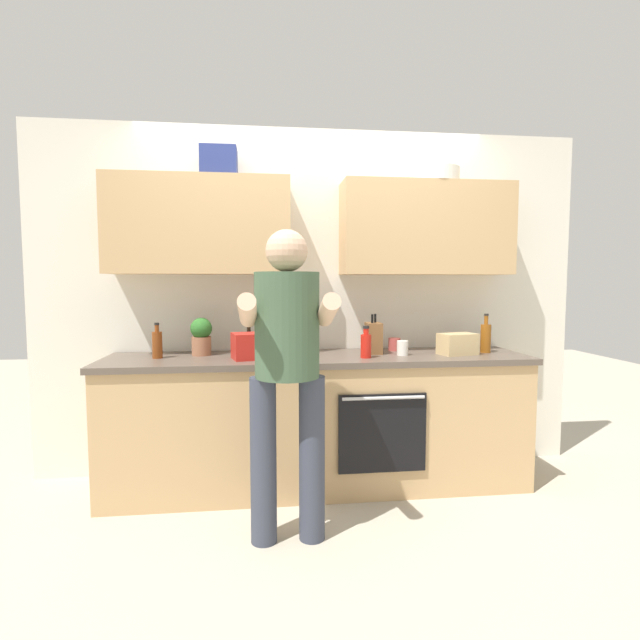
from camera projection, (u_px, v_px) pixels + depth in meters
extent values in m
plane|color=#B2A893|center=(319.00, 485.00, 3.32)|extent=(12.00, 12.00, 0.00)
cube|color=silver|center=(313.00, 302.00, 3.57)|extent=(4.00, 0.06, 2.50)
cube|color=tan|center=(200.00, 226.00, 3.25)|extent=(1.21, 0.32, 0.65)
cube|color=tan|center=(426.00, 229.00, 3.44)|extent=(1.21, 0.32, 0.65)
cylinder|color=silver|center=(436.00, 176.00, 3.42)|extent=(0.33, 0.33, 0.10)
cube|color=navy|center=(219.00, 163.00, 3.23)|extent=(0.24, 0.20, 0.20)
cube|color=tan|center=(319.00, 424.00, 3.28)|extent=(2.80, 0.60, 0.86)
cube|color=brown|center=(319.00, 359.00, 3.25)|extent=(2.84, 0.64, 0.04)
cube|color=black|center=(382.00, 433.00, 3.02)|extent=(0.56, 0.02, 0.50)
cylinder|color=silver|center=(384.00, 398.00, 2.97)|extent=(0.52, 0.02, 0.02)
cylinder|color=#383D4C|center=(263.00, 460.00, 2.56)|extent=(0.14, 0.14, 0.90)
cylinder|color=#383D4C|center=(312.00, 458.00, 2.59)|extent=(0.14, 0.14, 0.90)
cylinder|color=#3F593F|center=(287.00, 325.00, 2.52)|extent=(0.34, 0.34, 0.55)
sphere|color=#D8AD8C|center=(287.00, 251.00, 2.49)|extent=(0.22, 0.22, 0.22)
cylinder|color=#D8AD8C|center=(248.00, 311.00, 2.37)|extent=(0.09, 0.31, 0.19)
cylinder|color=#D8AD8C|center=(328.00, 310.00, 2.42)|extent=(0.09, 0.31, 0.19)
cylinder|color=#8C4C14|center=(486.00, 339.00, 3.38)|extent=(0.07, 0.07, 0.20)
cylinder|color=#8C4C14|center=(486.00, 320.00, 3.37)|extent=(0.03, 0.03, 0.06)
cylinder|color=black|center=(486.00, 315.00, 3.37)|extent=(0.03, 0.03, 0.01)
cylinder|color=orange|center=(297.00, 341.00, 3.17)|extent=(0.07, 0.07, 0.21)
cylinder|color=orange|center=(297.00, 322.00, 3.16)|extent=(0.03, 0.03, 0.05)
cylinder|color=black|center=(297.00, 316.00, 3.16)|extent=(0.04, 0.04, 0.02)
cylinder|color=brown|center=(157.00, 345.00, 3.13)|extent=(0.06, 0.06, 0.17)
cylinder|color=brown|center=(157.00, 328.00, 3.12)|extent=(0.03, 0.03, 0.05)
cylinder|color=black|center=(157.00, 324.00, 3.12)|extent=(0.03, 0.03, 0.01)
cylinder|color=black|center=(249.00, 344.00, 3.32)|extent=(0.06, 0.06, 0.14)
cylinder|color=black|center=(249.00, 329.00, 3.31)|extent=(0.03, 0.03, 0.06)
cylinder|color=black|center=(249.00, 323.00, 3.31)|extent=(0.03, 0.03, 0.01)
cylinder|color=olive|center=(285.00, 340.00, 3.07)|extent=(0.06, 0.06, 0.25)
cylinder|color=olive|center=(284.00, 317.00, 3.06)|extent=(0.03, 0.03, 0.04)
cylinder|color=black|center=(284.00, 312.00, 3.06)|extent=(0.03, 0.03, 0.01)
cylinder|color=red|center=(366.00, 346.00, 3.15)|extent=(0.07, 0.07, 0.15)
cylinder|color=red|center=(366.00, 332.00, 3.14)|extent=(0.04, 0.04, 0.04)
cylinder|color=black|center=(366.00, 327.00, 3.14)|extent=(0.04, 0.04, 0.02)
cylinder|color=white|center=(402.00, 348.00, 3.26)|extent=(0.08, 0.08, 0.10)
cylinder|color=#BF4C47|center=(394.00, 344.00, 3.49)|extent=(0.09, 0.09, 0.09)
cube|color=brown|center=(374.00, 338.00, 3.33)|extent=(0.10, 0.14, 0.22)
cylinder|color=black|center=(372.00, 319.00, 3.30)|extent=(0.02, 0.02, 0.06)
cylinder|color=black|center=(375.00, 318.00, 3.35)|extent=(0.02, 0.02, 0.06)
cylinder|color=#9E6647|center=(202.00, 346.00, 3.27)|extent=(0.13, 0.13, 0.13)
sphere|color=#2D6B28|center=(201.00, 328.00, 3.26)|extent=(0.14, 0.14, 0.14)
cube|color=tan|center=(458.00, 344.00, 3.29)|extent=(0.27, 0.21, 0.15)
cube|color=red|center=(247.00, 346.00, 3.10)|extent=(0.22, 0.22, 0.17)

